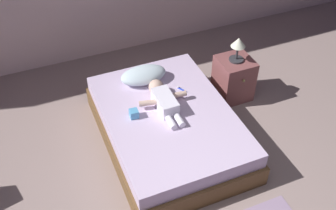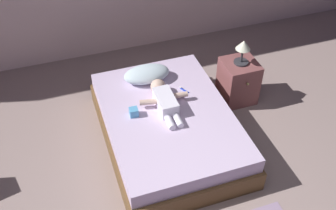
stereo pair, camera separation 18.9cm
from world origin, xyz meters
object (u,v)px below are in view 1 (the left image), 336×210
(pillow, at_px, (143,75))
(baby, at_px, (163,99))
(toy_block, at_px, (134,114))
(lamp, at_px, (238,45))
(bed, at_px, (168,127))
(toothbrush, at_px, (181,89))
(nightstand, at_px, (234,78))

(pillow, relative_size, baby, 0.76)
(pillow, xyz_separation_m, toy_block, (-0.28, -0.50, -0.04))
(pillow, distance_m, baby, 0.44)
(lamp, xyz_separation_m, toy_block, (-1.30, -0.31, -0.27))
(bed, height_order, toothbrush, toothbrush)
(bed, bearing_deg, baby, 88.45)
(nightstand, xyz_separation_m, lamp, (0.00, 0.00, 0.45))
(nightstand, bearing_deg, toothbrush, -171.62)
(nightstand, xyz_separation_m, toy_block, (-1.30, -0.31, 0.18))
(bed, distance_m, baby, 0.30)
(nightstand, bearing_deg, toy_block, -166.78)
(baby, xyz_separation_m, nightstand, (0.97, 0.25, -0.20))
(nightstand, height_order, toy_block, nightstand)
(bed, distance_m, lamp, 1.16)
(pillow, distance_m, lamp, 1.06)
(baby, relative_size, toothbrush, 5.71)
(nightstand, relative_size, lamp, 1.78)
(nightstand, bearing_deg, lamp, 90.00)
(bed, distance_m, toothbrush, 0.43)
(toothbrush, bearing_deg, nightstand, 8.38)
(pillow, bearing_deg, lamp, -10.64)
(baby, height_order, nightstand, baby)
(toothbrush, bearing_deg, baby, -151.39)
(toothbrush, bearing_deg, toy_block, -161.26)
(pillow, xyz_separation_m, nightstand, (1.02, -0.19, -0.21))
(bed, bearing_deg, toothbrush, 45.82)
(bed, relative_size, toy_block, 20.43)
(lamp, bearing_deg, baby, -165.70)
(baby, distance_m, toothbrush, 0.30)
(toothbrush, bearing_deg, pillow, 136.61)
(pillow, height_order, lamp, lamp)
(toothbrush, bearing_deg, bed, -134.18)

